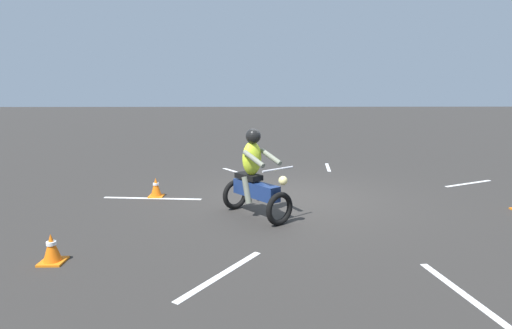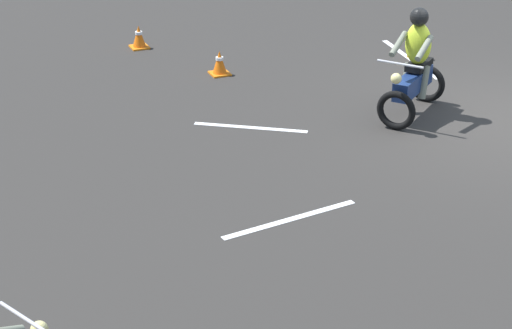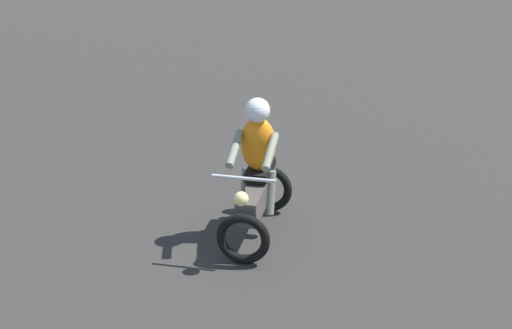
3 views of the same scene
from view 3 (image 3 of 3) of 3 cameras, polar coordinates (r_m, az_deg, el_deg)
The scene contains 1 object.
motorcycle_rider_background at distance 11.25m, azimuth 0.04°, elevation -0.74°, with size 1.13×1.53×1.66m.
Camera 3 is at (1.88, 0.42, 5.43)m, focal length 70.00 mm.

